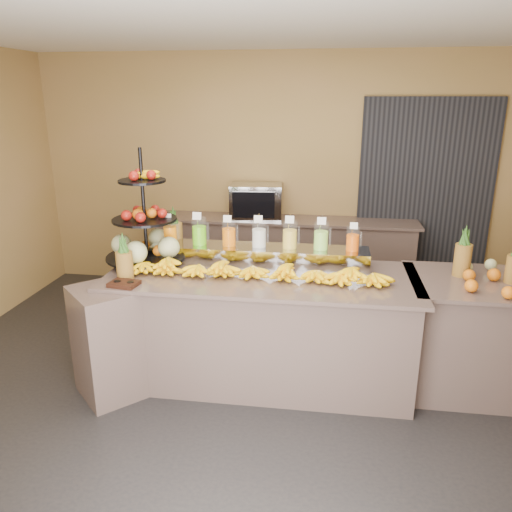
% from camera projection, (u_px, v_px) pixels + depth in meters
% --- Properties ---
extents(ground, '(6.00, 6.00, 0.00)m').
position_uv_depth(ground, '(257.00, 395.00, 4.02)').
color(ground, black).
rests_on(ground, ground).
extents(room_envelope, '(6.04, 5.02, 2.82)m').
position_uv_depth(room_envelope, '(292.00, 150.00, 4.16)').
color(room_envelope, olive).
rests_on(room_envelope, ground).
extents(buffet_counter, '(2.75, 1.25, 0.93)m').
position_uv_depth(buffet_counter, '(248.00, 328.00, 4.14)').
color(buffet_counter, gray).
rests_on(buffet_counter, ground).
extents(right_counter, '(1.08, 0.88, 0.93)m').
position_uv_depth(right_counter, '(472.00, 335.00, 4.02)').
color(right_counter, gray).
rests_on(right_counter, ground).
extents(back_ledge, '(3.10, 0.55, 0.93)m').
position_uv_depth(back_ledge, '(283.00, 256.00, 6.00)').
color(back_ledge, gray).
rests_on(back_ledge, ground).
extents(pitcher_tray, '(1.85, 0.30, 0.15)m').
position_uv_depth(pitcher_tray, '(259.00, 255.00, 4.27)').
color(pitcher_tray, gray).
rests_on(pitcher_tray, buffet_counter).
extents(juice_pitcher_orange_a, '(0.12, 0.12, 0.28)m').
position_uv_depth(juice_pitcher_orange_a, '(170.00, 232.00, 4.32)').
color(juice_pitcher_orange_a, silver).
rests_on(juice_pitcher_orange_a, pitcher_tray).
extents(juice_pitcher_green, '(0.13, 0.13, 0.31)m').
position_uv_depth(juice_pitcher_green, '(199.00, 233.00, 4.28)').
color(juice_pitcher_green, silver).
rests_on(juice_pitcher_green, pitcher_tray).
extents(juice_pitcher_orange_b, '(0.12, 0.12, 0.29)m').
position_uv_depth(juice_pitcher_orange_b, '(229.00, 234.00, 4.25)').
color(juice_pitcher_orange_b, silver).
rests_on(juice_pitcher_orange_b, pitcher_tray).
extents(juice_pitcher_milk, '(0.12, 0.13, 0.29)m').
position_uv_depth(juice_pitcher_milk, '(259.00, 235.00, 4.21)').
color(juice_pitcher_milk, silver).
rests_on(juice_pitcher_milk, pitcher_tray).
extents(juice_pitcher_lemon, '(0.12, 0.13, 0.30)m').
position_uv_depth(juice_pitcher_lemon, '(290.00, 236.00, 4.18)').
color(juice_pitcher_lemon, silver).
rests_on(juice_pitcher_lemon, pitcher_tray).
extents(juice_pitcher_lime, '(0.12, 0.13, 0.30)m').
position_uv_depth(juice_pitcher_lime, '(321.00, 238.00, 4.14)').
color(juice_pitcher_lime, silver).
rests_on(juice_pitcher_lime, pitcher_tray).
extents(juice_pitcher_orange_c, '(0.11, 0.11, 0.26)m').
position_uv_depth(juice_pitcher_orange_c, '(353.00, 240.00, 4.11)').
color(juice_pitcher_orange_c, silver).
rests_on(juice_pitcher_orange_c, pitcher_tray).
extents(banana_heap, '(2.11, 0.19, 0.18)m').
position_uv_depth(banana_heap, '(255.00, 269.00, 3.94)').
color(banana_heap, yellow).
rests_on(banana_heap, buffet_counter).
extents(fruit_stand, '(0.86, 0.86, 0.98)m').
position_uv_depth(fruit_stand, '(151.00, 235.00, 4.24)').
color(fruit_stand, black).
rests_on(fruit_stand, buffet_counter).
extents(condiment_caddy, '(0.23, 0.19, 0.03)m').
position_uv_depth(condiment_caddy, '(124.00, 284.00, 3.78)').
color(condiment_caddy, black).
rests_on(condiment_caddy, buffet_counter).
extents(pineapple_left_a, '(0.13, 0.13, 0.38)m').
position_uv_depth(pineapple_left_a, '(124.00, 262.00, 3.88)').
color(pineapple_left_a, brown).
rests_on(pineapple_left_a, buffet_counter).
extents(pineapple_left_b, '(0.15, 0.15, 0.44)m').
position_uv_depth(pineapple_left_b, '(174.00, 236.00, 4.51)').
color(pineapple_left_b, brown).
rests_on(pineapple_left_b, buffet_counter).
extents(right_fruit_pile, '(0.49, 0.47, 0.26)m').
position_uv_depth(right_fruit_pile, '(488.00, 274.00, 3.79)').
color(right_fruit_pile, brown).
rests_on(right_fruit_pile, right_counter).
extents(oven_warmer, '(0.63, 0.46, 0.40)m').
position_uv_depth(oven_warmer, '(256.00, 201.00, 5.84)').
color(oven_warmer, gray).
rests_on(oven_warmer, back_ledge).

